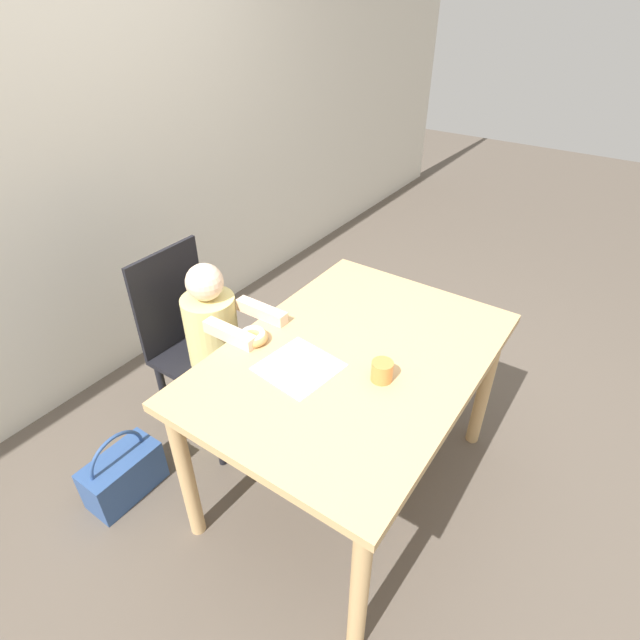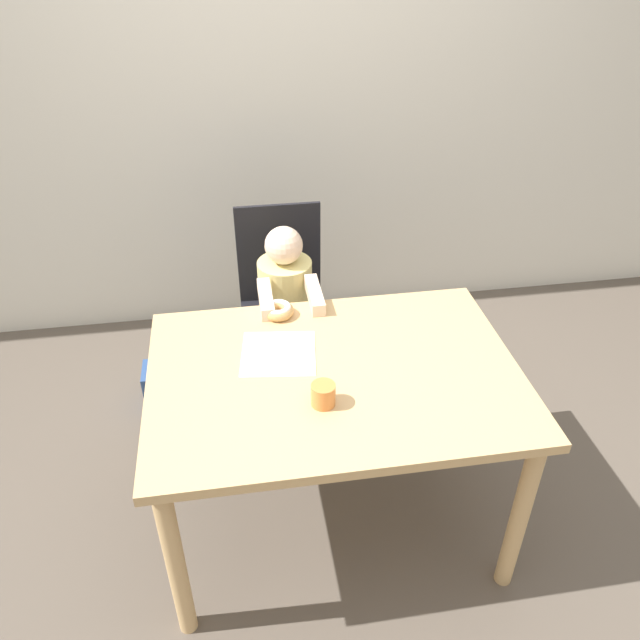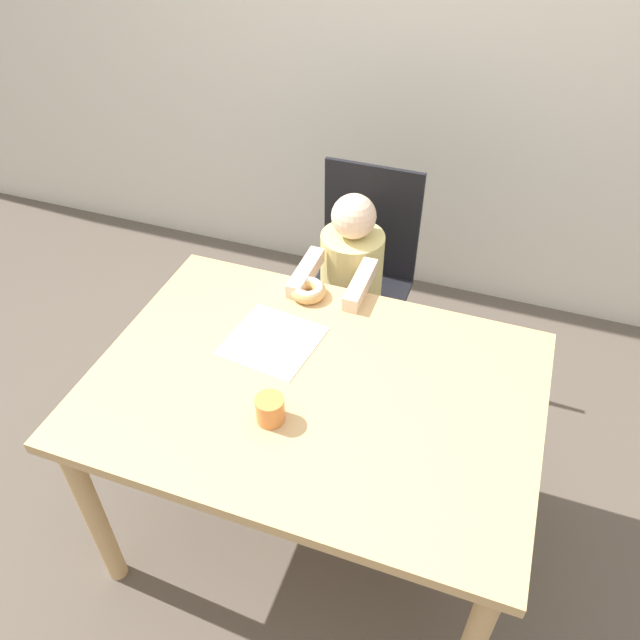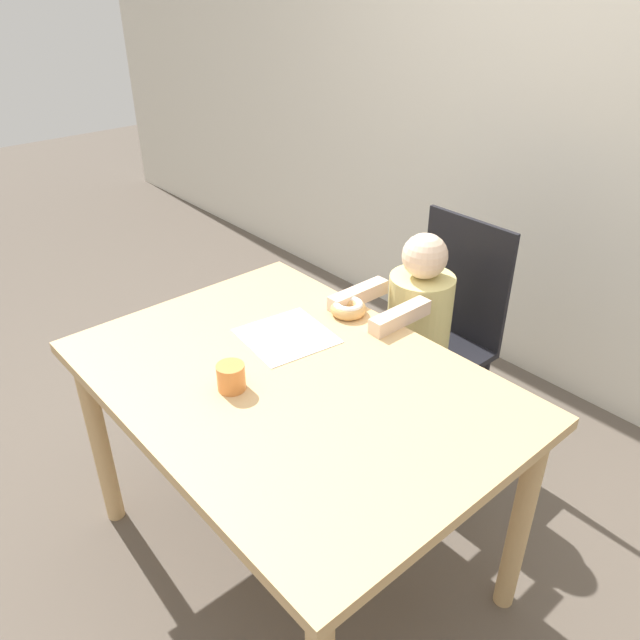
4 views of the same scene
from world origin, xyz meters
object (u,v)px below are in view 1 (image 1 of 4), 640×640
chair (197,347)px  donut (253,336)px  handbag (123,474)px  cup (382,371)px  child_figure (217,357)px

chair → donut: 0.50m
handbag → cup: (0.54, -0.93, 0.65)m
child_figure → chair: bearing=90.0°
chair → cup: bearing=-88.1°
cup → handbag: bearing=120.3°
child_figure → cup: (0.03, -0.80, 0.29)m
chair → child_figure: 0.13m
handbag → child_figure: bearing=-13.5°
chair → child_figure: child_figure is taller
donut → cup: 0.52m
handbag → donut: bearing=-42.3°
chair → donut: (-0.06, -0.42, 0.28)m
chair → handbag: size_ratio=2.72×
handbag → cup: size_ratio=4.50×
child_figure → handbag: 0.64m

